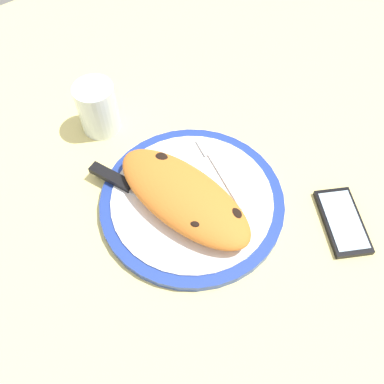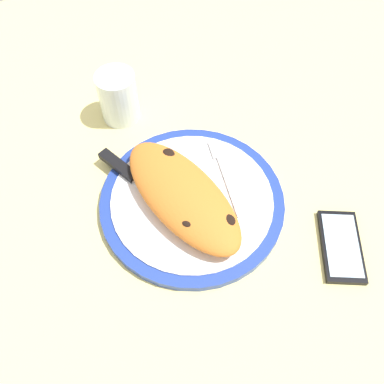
% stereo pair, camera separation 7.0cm
% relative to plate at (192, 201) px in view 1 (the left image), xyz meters
% --- Properties ---
extents(ground_plane, '(1.50, 1.50, 0.03)m').
position_rel_plate_xyz_m(ground_plane, '(0.00, 0.00, -0.02)').
color(ground_plane, '#E5D684').
extents(plate, '(0.32, 0.32, 0.02)m').
position_rel_plate_xyz_m(plate, '(0.00, 0.00, 0.00)').
color(plate, '#233D99').
rests_on(plate, ground_plane).
extents(calzone, '(0.28, 0.16, 0.05)m').
position_rel_plate_xyz_m(calzone, '(-0.00, 0.02, 0.03)').
color(calzone, orange).
rests_on(calzone, plate).
extents(fork, '(0.17, 0.05, 0.00)m').
position_rel_plate_xyz_m(fork, '(0.03, -0.08, 0.01)').
color(fork, silver).
rests_on(fork, plate).
extents(knife, '(0.21, 0.10, 0.01)m').
position_rel_plate_xyz_m(knife, '(0.09, 0.08, 0.01)').
color(knife, silver).
rests_on(knife, plate).
extents(smartphone, '(0.14, 0.12, 0.01)m').
position_rel_plate_xyz_m(smartphone, '(-0.18, -0.18, -0.00)').
color(smartphone, black).
rests_on(smartphone, ground_plane).
extents(water_glass, '(0.07, 0.07, 0.10)m').
position_rel_plate_xyz_m(water_glass, '(0.25, 0.03, 0.04)').
color(water_glass, silver).
rests_on(water_glass, ground_plane).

